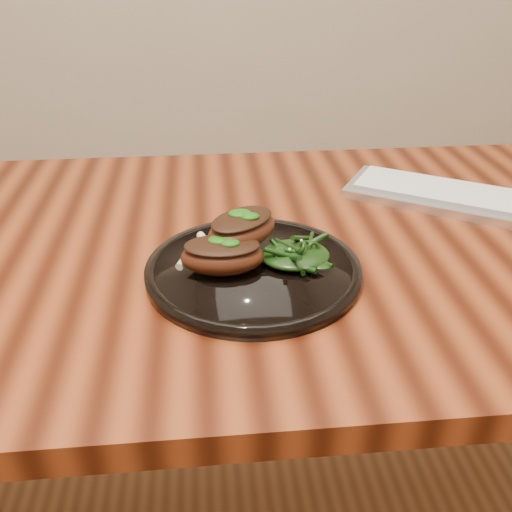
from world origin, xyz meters
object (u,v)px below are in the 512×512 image
(plate, at_px, (253,270))
(greens_heap, at_px, (295,251))
(keyboard, at_px, (481,202))
(desk, at_px, (238,284))
(lamb_chop_front, at_px, (222,255))

(plate, relative_size, greens_heap, 3.06)
(plate, height_order, keyboard, keyboard)
(desk, relative_size, plate, 5.32)
(desk, bearing_deg, greens_heap, -55.05)
(lamb_chop_front, relative_size, keyboard, 0.26)
(desk, height_order, greens_heap, greens_heap)
(desk, xyz_separation_m, keyboard, (0.43, 0.08, 0.09))
(desk, relative_size, lamb_chop_front, 13.15)
(greens_heap, bearing_deg, keyboard, 27.07)
(lamb_chop_front, xyz_separation_m, keyboard, (0.46, 0.20, -0.03))
(plate, bearing_deg, desk, 97.50)
(greens_heap, bearing_deg, desk, 124.95)
(plate, relative_size, lamb_chop_front, 2.47)
(greens_heap, relative_size, keyboard, 0.21)
(desk, distance_m, greens_heap, 0.17)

